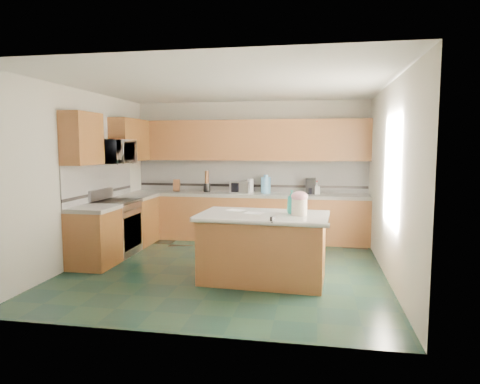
% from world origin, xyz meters
% --- Properties ---
extents(floor, '(4.60, 4.60, 0.00)m').
position_xyz_m(floor, '(0.00, 0.00, 0.00)').
color(floor, black).
rests_on(floor, ground).
extents(ceiling, '(4.60, 4.60, 0.00)m').
position_xyz_m(ceiling, '(0.00, 0.00, 2.70)').
color(ceiling, white).
rests_on(ceiling, ground).
extents(wall_back, '(4.60, 0.04, 2.70)m').
position_xyz_m(wall_back, '(0.00, 2.32, 1.35)').
color(wall_back, beige).
rests_on(wall_back, ground).
extents(wall_front, '(4.60, 0.04, 2.70)m').
position_xyz_m(wall_front, '(0.00, -2.32, 1.35)').
color(wall_front, beige).
rests_on(wall_front, ground).
extents(wall_left, '(0.04, 4.60, 2.70)m').
position_xyz_m(wall_left, '(-2.32, 0.00, 1.35)').
color(wall_left, beige).
rests_on(wall_left, ground).
extents(wall_right, '(0.04, 4.60, 2.70)m').
position_xyz_m(wall_right, '(2.32, 0.00, 1.35)').
color(wall_right, beige).
rests_on(wall_right, ground).
extents(back_base_cab, '(4.60, 0.60, 0.86)m').
position_xyz_m(back_base_cab, '(0.00, 2.00, 0.43)').
color(back_base_cab, '#513013').
rests_on(back_base_cab, ground).
extents(back_countertop, '(4.60, 0.64, 0.06)m').
position_xyz_m(back_countertop, '(0.00, 2.00, 0.89)').
color(back_countertop, white).
rests_on(back_countertop, back_base_cab).
extents(back_upper_cab, '(4.60, 0.33, 0.78)m').
position_xyz_m(back_upper_cab, '(0.00, 2.13, 1.94)').
color(back_upper_cab, '#513013').
rests_on(back_upper_cab, wall_back).
extents(back_backsplash, '(4.60, 0.02, 0.63)m').
position_xyz_m(back_backsplash, '(0.00, 2.29, 1.24)').
color(back_backsplash, silver).
rests_on(back_backsplash, back_countertop).
extents(back_accent_band, '(4.60, 0.01, 0.05)m').
position_xyz_m(back_accent_band, '(0.00, 2.28, 1.04)').
color(back_accent_band, black).
rests_on(back_accent_band, back_countertop).
extents(left_base_cab_rear, '(0.60, 0.82, 0.86)m').
position_xyz_m(left_base_cab_rear, '(-2.00, 1.29, 0.43)').
color(left_base_cab_rear, '#513013').
rests_on(left_base_cab_rear, ground).
extents(left_counter_rear, '(0.64, 0.82, 0.06)m').
position_xyz_m(left_counter_rear, '(-2.00, 1.29, 0.89)').
color(left_counter_rear, white).
rests_on(left_counter_rear, left_base_cab_rear).
extents(left_base_cab_front, '(0.60, 0.72, 0.86)m').
position_xyz_m(left_base_cab_front, '(-2.00, -0.24, 0.43)').
color(left_base_cab_front, '#513013').
rests_on(left_base_cab_front, ground).
extents(left_counter_front, '(0.64, 0.72, 0.06)m').
position_xyz_m(left_counter_front, '(-2.00, -0.24, 0.89)').
color(left_counter_front, white).
rests_on(left_counter_front, left_base_cab_front).
extents(left_backsplash, '(0.02, 2.30, 0.63)m').
position_xyz_m(left_backsplash, '(-2.29, 0.55, 1.24)').
color(left_backsplash, silver).
rests_on(left_backsplash, wall_left).
extents(left_accent_band, '(0.01, 2.30, 0.05)m').
position_xyz_m(left_accent_band, '(-2.28, 0.55, 1.04)').
color(left_accent_band, black).
rests_on(left_accent_band, wall_left).
extents(left_upper_cab_rear, '(0.33, 1.09, 0.78)m').
position_xyz_m(left_upper_cab_rear, '(-2.13, 1.42, 1.94)').
color(left_upper_cab_rear, '#513013').
rests_on(left_upper_cab_rear, wall_left).
extents(left_upper_cab_front, '(0.33, 0.72, 0.78)m').
position_xyz_m(left_upper_cab_front, '(-2.13, -0.24, 1.94)').
color(left_upper_cab_front, '#513013').
rests_on(left_upper_cab_front, wall_left).
extents(range_body, '(0.60, 0.76, 0.88)m').
position_xyz_m(range_body, '(-2.00, 0.50, 0.44)').
color(range_body, '#B7B7BC').
rests_on(range_body, ground).
extents(range_oven_door, '(0.02, 0.68, 0.55)m').
position_xyz_m(range_oven_door, '(-1.71, 0.50, 0.40)').
color(range_oven_door, black).
rests_on(range_oven_door, range_body).
extents(range_cooktop, '(0.62, 0.78, 0.04)m').
position_xyz_m(range_cooktop, '(-2.00, 0.50, 0.90)').
color(range_cooktop, black).
rests_on(range_cooktop, range_body).
extents(range_handle, '(0.02, 0.66, 0.02)m').
position_xyz_m(range_handle, '(-1.68, 0.50, 0.78)').
color(range_handle, '#B7B7BC').
rests_on(range_handle, range_body).
extents(range_backguard, '(0.06, 0.76, 0.18)m').
position_xyz_m(range_backguard, '(-2.26, 0.50, 1.02)').
color(range_backguard, '#B7B7BC').
rests_on(range_backguard, range_body).
extents(microwave, '(0.50, 0.73, 0.41)m').
position_xyz_m(microwave, '(-2.00, 0.50, 1.73)').
color(microwave, '#B7B7BC').
rests_on(microwave, wall_left).
extents(island_base, '(1.68, 1.02, 0.86)m').
position_xyz_m(island_base, '(0.62, -0.47, 0.43)').
color(island_base, '#513013').
rests_on(island_base, ground).
extents(island_top, '(1.79, 1.13, 0.06)m').
position_xyz_m(island_top, '(0.62, -0.47, 0.89)').
color(island_top, white).
rests_on(island_top, island_base).
extents(island_bullnose, '(1.73, 0.16, 0.06)m').
position_xyz_m(island_bullnose, '(0.62, -0.98, 0.89)').
color(island_bullnose, white).
rests_on(island_bullnose, island_base).
extents(treat_jar, '(0.27, 0.27, 0.21)m').
position_xyz_m(treat_jar, '(1.10, -0.49, 1.03)').
color(treat_jar, beige).
rests_on(treat_jar, island_top).
extents(treat_jar_lid, '(0.22, 0.22, 0.14)m').
position_xyz_m(treat_jar_lid, '(1.10, -0.49, 1.17)').
color(treat_jar_lid, pink).
rests_on(treat_jar_lid, treat_jar).
extents(treat_jar_knob, '(0.07, 0.03, 0.03)m').
position_xyz_m(treat_jar_knob, '(1.10, -0.49, 1.22)').
color(treat_jar_knob, tan).
rests_on(treat_jar_knob, treat_jar_lid).
extents(treat_jar_knob_end_l, '(0.04, 0.04, 0.04)m').
position_xyz_m(treat_jar_knob_end_l, '(1.06, -0.49, 1.22)').
color(treat_jar_knob_end_l, tan).
rests_on(treat_jar_knob_end_l, treat_jar_lid).
extents(treat_jar_knob_end_r, '(0.04, 0.04, 0.04)m').
position_xyz_m(treat_jar_knob_end_r, '(1.13, -0.49, 1.22)').
color(treat_jar_knob_end_r, tan).
rests_on(treat_jar_knob_end_r, treat_jar_lid).
extents(soap_bottle_island, '(0.16, 0.16, 0.32)m').
position_xyz_m(soap_bottle_island, '(0.99, -0.37, 1.08)').
color(soap_bottle_island, teal).
rests_on(soap_bottle_island, island_top).
extents(paper_sheet_a, '(0.29, 0.25, 0.00)m').
position_xyz_m(paper_sheet_a, '(0.48, -0.43, 0.92)').
color(paper_sheet_a, white).
rests_on(paper_sheet_a, island_top).
extents(paper_sheet_b, '(0.29, 0.25, 0.00)m').
position_xyz_m(paper_sheet_b, '(0.18, -0.22, 0.92)').
color(paper_sheet_b, white).
rests_on(paper_sheet_b, island_top).
extents(clamp_body, '(0.06, 0.10, 0.08)m').
position_xyz_m(clamp_body, '(0.79, -0.96, 0.93)').
color(clamp_body, black).
rests_on(clamp_body, island_top).
extents(clamp_handle, '(0.01, 0.06, 0.01)m').
position_xyz_m(clamp_handle, '(0.79, -1.02, 0.91)').
color(clamp_handle, black).
rests_on(clamp_handle, island_top).
extents(knife_block, '(0.16, 0.19, 0.26)m').
position_xyz_m(knife_block, '(-1.45, 2.05, 1.04)').
color(knife_block, '#472814').
rests_on(knife_block, back_countertop).
extents(utensil_crock, '(0.14, 0.14, 0.17)m').
position_xyz_m(utensil_crock, '(-0.83, 2.08, 1.01)').
color(utensil_crock, black).
rests_on(utensil_crock, back_countertop).
extents(utensil_bundle, '(0.08, 0.08, 0.25)m').
position_xyz_m(utensil_bundle, '(-0.83, 2.08, 1.22)').
color(utensil_bundle, '#472814').
rests_on(utensil_bundle, utensil_crock).
extents(toaster_oven, '(0.42, 0.32, 0.22)m').
position_xyz_m(toaster_oven, '(-0.14, 2.05, 1.03)').
color(toaster_oven, '#B7B7BC').
rests_on(toaster_oven, back_countertop).
extents(toaster_oven_door, '(0.34, 0.01, 0.18)m').
position_xyz_m(toaster_oven_door, '(-0.14, 1.93, 1.03)').
color(toaster_oven_door, black).
rests_on(toaster_oven_door, toaster_oven).
extents(paper_towel, '(0.12, 0.12, 0.27)m').
position_xyz_m(paper_towel, '(0.04, 2.10, 1.05)').
color(paper_towel, white).
rests_on(paper_towel, back_countertop).
extents(paper_towel_base, '(0.18, 0.18, 0.01)m').
position_xyz_m(paper_towel_base, '(0.04, 2.10, 0.93)').
color(paper_towel_base, '#B7B7BC').
rests_on(paper_towel_base, back_countertop).
extents(water_jug, '(0.19, 0.19, 0.31)m').
position_xyz_m(water_jug, '(0.35, 2.06, 1.08)').
color(water_jug, '#5A9ED6').
rests_on(water_jug, back_countertop).
extents(water_jug_neck, '(0.09, 0.09, 0.04)m').
position_xyz_m(water_jug_neck, '(0.35, 2.06, 1.25)').
color(water_jug_neck, '#5A9ED6').
rests_on(water_jug_neck, water_jug).
extents(coffee_maker, '(0.19, 0.20, 0.30)m').
position_xyz_m(coffee_maker, '(1.21, 2.08, 1.07)').
color(coffee_maker, black).
rests_on(coffee_maker, back_countertop).
extents(coffee_carafe, '(0.12, 0.12, 0.12)m').
position_xyz_m(coffee_carafe, '(1.21, 2.04, 0.98)').
color(coffee_carafe, black).
rests_on(coffee_carafe, back_countertop).
extents(soap_bottle_back, '(0.12, 0.13, 0.23)m').
position_xyz_m(soap_bottle_back, '(1.33, 2.05, 1.03)').
color(soap_bottle_back, white).
rests_on(soap_bottle_back, back_countertop).
extents(soap_back_cap, '(0.02, 0.02, 0.03)m').
position_xyz_m(soap_back_cap, '(1.33, 2.05, 1.16)').
color(soap_back_cap, red).
rests_on(soap_back_cap, soap_bottle_back).
extents(window_light_proxy, '(0.02, 1.40, 1.10)m').
position_xyz_m(window_light_proxy, '(2.29, -0.20, 1.50)').
color(window_light_proxy, white).
rests_on(window_light_proxy, wall_right).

